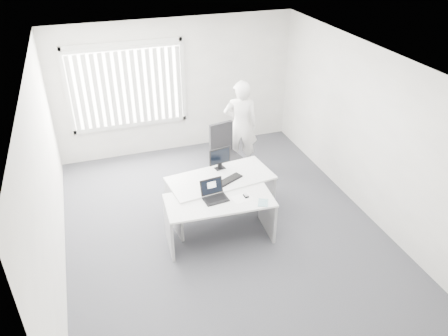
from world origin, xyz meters
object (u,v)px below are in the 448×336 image
object	(u,v)px
desk_far	(221,188)
office_chair	(226,164)
laptop	(216,192)
person	(241,125)
monitor	(220,158)
desk_near	(219,211)

from	to	relation	value
desk_far	office_chair	distance (m)	1.18
laptop	office_chair	bearing A→B (deg)	60.33
person	desk_far	bearing A→B (deg)	76.83
office_chair	monitor	distance (m)	1.08
laptop	desk_near	bearing A→B (deg)	-20.90
person	laptop	xyz separation A→B (m)	(-1.16, -2.04, -0.03)
desk_near	office_chair	distance (m)	1.78
desk_near	person	distance (m)	2.37
person	laptop	size ratio (longest dim) A/B	5.06
desk_far	office_chair	xyz separation A→B (m)	(0.45, 1.07, -0.20)
person	office_chair	bearing A→B (deg)	60.78
desk_near	monitor	distance (m)	0.99
laptop	monitor	xyz separation A→B (m)	(0.34, 0.82, 0.08)
desk_near	office_chair	world-z (taller)	office_chair
person	laptop	distance (m)	2.35
monitor	office_chair	bearing A→B (deg)	53.95
desk_far	person	distance (m)	1.78
office_chair	laptop	bearing A→B (deg)	-125.15
desk_far	laptop	bearing A→B (deg)	-121.86
office_chair	monitor	xyz separation A→B (m)	(-0.37, -0.80, 0.62)
desk_far	office_chair	size ratio (longest dim) A/B	1.56
desk_far	monitor	xyz separation A→B (m)	(0.08, 0.27, 0.41)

